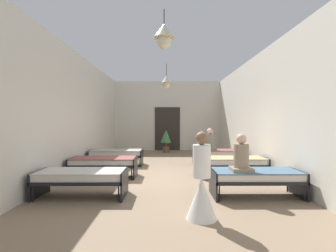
{
  "coord_description": "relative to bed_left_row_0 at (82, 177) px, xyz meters",
  "views": [
    {
      "loc": [
        -0.05,
        -7.32,
        1.66
      ],
      "look_at": [
        0.0,
        1.3,
        1.47
      ],
      "focal_mm": 26.8,
      "sensor_mm": 36.0,
      "label": 1
    }
  ],
  "objects": [
    {
      "name": "ground_plane",
      "position": [
        1.89,
        1.9,
        -0.49
      ],
      "size": [
        6.49,
        14.02,
        0.1
      ],
      "primitive_type": "cube",
      "color": "#8C755B"
    },
    {
      "name": "room_shell",
      "position": [
        1.89,
        3.23,
        1.49
      ],
      "size": [
        6.29,
        13.62,
        3.84
      ],
      "color": "silver",
      "rests_on": "ground"
    },
    {
      "name": "bed_left_row_0",
      "position": [
        0.0,
        0.0,
        0.0
      ],
      "size": [
        1.9,
        0.84,
        0.57
      ],
      "color": "black",
      "rests_on": "ground"
    },
    {
      "name": "bed_right_row_0",
      "position": [
        3.79,
        0.0,
        0.0
      ],
      "size": [
        1.9,
        0.84,
        0.57
      ],
      "color": "black",
      "rests_on": "ground"
    },
    {
      "name": "bed_left_row_1",
      "position": [
        0.0,
        1.9,
        0.0
      ],
      "size": [
        1.9,
        0.84,
        0.57
      ],
      "color": "black",
      "rests_on": "ground"
    },
    {
      "name": "bed_right_row_1",
      "position": [
        3.79,
        1.9,
        0.0
      ],
      "size": [
        1.9,
        0.84,
        0.57
      ],
      "color": "black",
      "rests_on": "ground"
    },
    {
      "name": "bed_left_row_2",
      "position": [
        0.0,
        3.8,
        0.0
      ],
      "size": [
        1.9,
        0.84,
        0.57
      ],
      "color": "black",
      "rests_on": "ground"
    },
    {
      "name": "bed_right_row_2",
      "position": [
        3.79,
        3.8,
        0.0
      ],
      "size": [
        1.9,
        0.84,
        0.57
      ],
      "color": "black",
      "rests_on": "ground"
    },
    {
      "name": "nurse_near_aisle",
      "position": [
        2.43,
        -1.24,
        0.09
      ],
      "size": [
        0.52,
        0.52,
        1.49
      ],
      "rotation": [
        0.0,
        0.0,
        6.01
      ],
      "color": "white",
      "rests_on": "ground"
    },
    {
      "name": "patient_seated_primary",
      "position": [
        3.44,
        -0.1,
        0.43
      ],
      "size": [
        0.44,
        0.44,
        0.8
      ],
      "color": "gray",
      "rests_on": "bed_right_row_0"
    },
    {
      "name": "patient_seated_secondary",
      "position": [
        3.44,
        3.79,
        0.43
      ],
      "size": [
        0.44,
        0.44,
        0.8
      ],
      "color": "slate",
      "rests_on": "bed_right_row_2"
    },
    {
      "name": "potted_plant",
      "position": [
        1.81,
        7.52,
        0.3
      ],
      "size": [
        0.55,
        0.55,
        1.19
      ],
      "color": "brown",
      "rests_on": "ground"
    }
  ]
}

